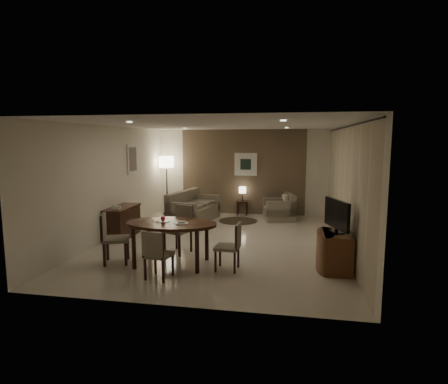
% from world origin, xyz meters
% --- Properties ---
extents(room_shell, '(5.50, 7.00, 2.70)m').
position_xyz_m(room_shell, '(0.00, 0.40, 1.35)').
color(room_shell, beige).
rests_on(room_shell, ground).
extents(taupe_accent, '(3.96, 0.03, 2.70)m').
position_xyz_m(taupe_accent, '(0.00, 3.48, 1.35)').
color(taupe_accent, brown).
rests_on(taupe_accent, wall_back).
extents(curtain_wall, '(0.08, 6.70, 2.58)m').
position_xyz_m(curtain_wall, '(2.68, 0.00, 1.32)').
color(curtain_wall, beige).
rests_on(curtain_wall, wall_right).
extents(curtain_rod, '(0.03, 6.80, 0.03)m').
position_xyz_m(curtain_rod, '(2.68, 0.00, 2.64)').
color(curtain_rod, black).
rests_on(curtain_rod, wall_right).
extents(art_back_frame, '(0.72, 0.03, 0.72)m').
position_xyz_m(art_back_frame, '(0.10, 3.46, 1.60)').
color(art_back_frame, silver).
rests_on(art_back_frame, wall_back).
extents(art_back_canvas, '(0.34, 0.01, 0.34)m').
position_xyz_m(art_back_canvas, '(0.10, 3.44, 1.60)').
color(art_back_canvas, black).
rests_on(art_back_canvas, wall_back).
extents(art_left_frame, '(0.03, 0.60, 0.80)m').
position_xyz_m(art_left_frame, '(-2.72, 1.20, 1.85)').
color(art_left_frame, silver).
rests_on(art_left_frame, wall_left).
extents(art_left_canvas, '(0.01, 0.46, 0.64)m').
position_xyz_m(art_left_canvas, '(-2.71, 1.20, 1.85)').
color(art_left_canvas, gray).
rests_on(art_left_canvas, wall_left).
extents(downlight_nl, '(0.10, 0.10, 0.01)m').
position_xyz_m(downlight_nl, '(-1.40, -1.80, 2.69)').
color(downlight_nl, white).
rests_on(downlight_nl, ceiling).
extents(downlight_nr, '(0.10, 0.10, 0.01)m').
position_xyz_m(downlight_nr, '(1.40, -1.80, 2.69)').
color(downlight_nr, white).
rests_on(downlight_nr, ceiling).
extents(downlight_fl, '(0.10, 0.10, 0.01)m').
position_xyz_m(downlight_fl, '(-1.40, 1.80, 2.69)').
color(downlight_fl, white).
rests_on(downlight_fl, ceiling).
extents(downlight_fr, '(0.10, 0.10, 0.01)m').
position_xyz_m(downlight_fr, '(1.40, 1.80, 2.69)').
color(downlight_fr, white).
rests_on(downlight_fr, ceiling).
extents(console_desk, '(0.48, 1.20, 0.75)m').
position_xyz_m(console_desk, '(-2.49, 0.00, 0.38)').
color(console_desk, '#431D15').
rests_on(console_desk, floor).
extents(telephone, '(0.20, 0.14, 0.09)m').
position_xyz_m(telephone, '(-2.49, -0.30, 0.80)').
color(telephone, white).
rests_on(telephone, console_desk).
extents(tv_cabinet, '(0.48, 0.90, 0.70)m').
position_xyz_m(tv_cabinet, '(2.40, -1.50, 0.35)').
color(tv_cabinet, brown).
rests_on(tv_cabinet, floor).
extents(flat_tv, '(0.36, 0.85, 0.60)m').
position_xyz_m(flat_tv, '(2.38, -1.50, 1.02)').
color(flat_tv, black).
rests_on(flat_tv, tv_cabinet).
extents(dining_table, '(1.74, 1.09, 0.81)m').
position_xyz_m(dining_table, '(-0.65, -1.75, 0.41)').
color(dining_table, '#431D15').
rests_on(dining_table, floor).
extents(chair_near, '(0.48, 0.48, 0.86)m').
position_xyz_m(chair_near, '(-0.64, -2.49, 0.43)').
color(chair_near, gray).
rests_on(chair_near, floor).
extents(chair_far, '(0.62, 0.62, 0.99)m').
position_xyz_m(chair_far, '(-0.76, -1.01, 0.49)').
color(chair_far, gray).
rests_on(chair_far, floor).
extents(chair_left, '(0.60, 0.60, 0.97)m').
position_xyz_m(chair_left, '(-1.73, -1.87, 0.49)').
color(chair_left, gray).
rests_on(chair_left, floor).
extents(chair_right, '(0.44, 0.44, 0.87)m').
position_xyz_m(chair_right, '(0.44, -1.86, 0.44)').
color(chair_right, gray).
rests_on(chair_right, floor).
extents(plate_a, '(0.26, 0.26, 0.02)m').
position_xyz_m(plate_a, '(-0.83, -1.70, 0.82)').
color(plate_a, white).
rests_on(plate_a, dining_table).
extents(plate_b, '(0.26, 0.26, 0.02)m').
position_xyz_m(plate_b, '(-0.43, -1.80, 0.82)').
color(plate_b, white).
rests_on(plate_b, dining_table).
extents(fruit_apple, '(0.09, 0.09, 0.09)m').
position_xyz_m(fruit_apple, '(-0.83, -1.70, 0.88)').
color(fruit_apple, red).
rests_on(fruit_apple, plate_a).
extents(napkin, '(0.12, 0.08, 0.03)m').
position_xyz_m(napkin, '(-0.43, -1.80, 0.85)').
color(napkin, white).
rests_on(napkin, plate_b).
extents(round_rug, '(1.12, 1.12, 0.01)m').
position_xyz_m(round_rug, '(0.03, 2.33, 0.01)').
color(round_rug, '#3E3723').
rests_on(round_rug, floor).
extents(sofa, '(1.99, 1.25, 0.87)m').
position_xyz_m(sofa, '(-1.24, 2.08, 0.44)').
color(sofa, gray).
rests_on(sofa, floor).
extents(armchair, '(1.02, 1.06, 0.79)m').
position_xyz_m(armchair, '(1.20, 2.70, 0.39)').
color(armchair, gray).
rests_on(armchair, floor).
extents(side_table, '(0.36, 0.36, 0.45)m').
position_xyz_m(side_table, '(0.03, 3.25, 0.23)').
color(side_table, black).
rests_on(side_table, floor).
extents(table_lamp, '(0.22, 0.22, 0.50)m').
position_xyz_m(table_lamp, '(0.03, 3.25, 0.70)').
color(table_lamp, '#FFEAC1').
rests_on(table_lamp, side_table).
extents(floor_lamp, '(0.47, 0.47, 1.85)m').
position_xyz_m(floor_lamp, '(-2.40, 3.05, 0.93)').
color(floor_lamp, '#FFE5B7').
rests_on(floor_lamp, floor).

